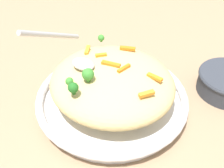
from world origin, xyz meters
TOP-DOWN VIEW (x-y plane):
  - ground_plane at (0.00, 0.00)m, footprint 2.40×2.40m
  - serving_bowl at (0.00, 0.00)m, footprint 0.37×0.37m
  - pasta_mound at (0.00, 0.00)m, footprint 0.30×0.28m
  - carrot_piece_0 at (-0.10, 0.02)m, footprint 0.03×0.03m
  - carrot_piece_1 at (0.01, -0.01)m, footprint 0.05×0.02m
  - carrot_piece_2 at (-0.02, -0.01)m, footprint 0.01×0.04m
  - carrot_piece_3 at (0.10, -0.03)m, footprint 0.03×0.03m
  - carrot_piece_4 at (-0.09, -0.03)m, footprint 0.04×0.01m
  - carrot_piece_5 at (0.05, -0.02)m, footprint 0.02×0.03m
  - carrot_piece_6 at (0.02, -0.09)m, footprint 0.04×0.03m
  - carrot_piece_7 at (0.06, 0.02)m, footprint 0.03×0.02m
  - broccoli_floret_0 at (0.10, -0.08)m, footprint 0.02×0.02m
  - broccoli_floret_1 at (0.04, 0.09)m, footprint 0.02×0.02m
  - broccoli_floret_2 at (0.01, 0.11)m, footprint 0.02×0.02m
  - broccoli_floret_3 at (0.02, 0.06)m, footprint 0.03×0.03m
  - serving_spoon at (0.09, 0.04)m, footprint 0.13×0.18m

SIDE VIEW (x-z plane):
  - ground_plane at x=0.00m, z-range 0.00..0.00m
  - serving_bowl at x=0.00m, z-range 0.00..0.04m
  - pasta_mound at x=0.00m, z-range 0.03..0.12m
  - carrot_piece_3 at x=0.10m, z-range 0.11..0.12m
  - carrot_piece_4 at x=-0.09m, z-range 0.11..0.12m
  - carrot_piece_6 at x=0.02m, z-range 0.11..0.12m
  - carrot_piece_0 at x=-0.10m, z-range 0.11..0.12m
  - carrot_piece_7 at x=0.06m, z-range 0.11..0.12m
  - carrot_piece_5 at x=0.05m, z-range 0.12..0.12m
  - broccoli_floret_1 at x=0.04m, z-range 0.11..0.13m
  - carrot_piece_1 at x=0.01m, z-range 0.12..0.13m
  - carrot_piece_2 at x=-0.02m, z-range 0.12..0.13m
  - broccoli_floret_0 at x=0.10m, z-range 0.11..0.13m
  - broccoli_floret_2 at x=0.01m, z-range 0.11..0.14m
  - broccoli_floret_3 at x=0.02m, z-range 0.12..0.15m
  - serving_spoon at x=0.09m, z-range 0.09..0.20m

